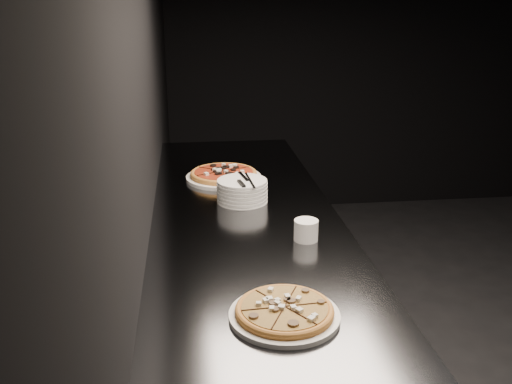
{
  "coord_description": "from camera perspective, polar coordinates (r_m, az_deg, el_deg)",
  "views": [
    {
      "loc": [
        -2.34,
        -2.13,
        1.75
      ],
      "look_at": [
        -2.08,
        0.05,
        0.99
      ],
      "focal_mm": 40.0,
      "sensor_mm": 36.0,
      "label": 1
    }
  ],
  "objects": [
    {
      "name": "wall_back",
      "position": [
        5.2,
        20.52,
        14.01
      ],
      "size": [
        5.0,
        0.02,
        2.8
      ],
      "primitive_type": "cube",
      "color": "black",
      "rests_on": "floor"
    },
    {
      "name": "pizza_tomato",
      "position": [
        2.72,
        -3.25,
        1.72
      ],
      "size": [
        0.42,
        0.42,
        0.04
      ],
      "rotation": [
        0.0,
        0.0,
        0.43
      ],
      "color": "white",
      "rests_on": "counter"
    },
    {
      "name": "ramekin",
      "position": [
        2.04,
        5.03,
        -3.76
      ],
      "size": [
        0.09,
        0.09,
        0.08
      ],
      "color": "silver",
      "rests_on": "counter"
    },
    {
      "name": "counter",
      "position": [
        2.5,
        -1.03,
        -12.07
      ],
      "size": [
        0.74,
        2.44,
        0.92
      ],
      "color": "#55575C",
      "rests_on": "floor"
    },
    {
      "name": "pizza_mushroom",
      "position": [
        1.58,
        2.86,
        -11.86
      ],
      "size": [
        0.3,
        0.3,
        0.04
      ],
      "rotation": [
        0.0,
        0.0,
        0.07
      ],
      "color": "white",
      "rests_on": "counter"
    },
    {
      "name": "plate_stack",
      "position": [
        2.42,
        -1.39,
        0.13
      ],
      "size": [
        0.21,
        0.21,
        0.1
      ],
      "color": "white",
      "rests_on": "counter"
    },
    {
      "name": "wall_left",
      "position": [
        2.16,
        -11.11,
        9.36
      ],
      "size": [
        0.02,
        5.0,
        2.8
      ],
      "primitive_type": "cube",
      "color": "black",
      "rests_on": "floor"
    },
    {
      "name": "cutlery",
      "position": [
        2.39,
        -1.16,
        1.16
      ],
      "size": [
        0.08,
        0.23,
        0.01
      ],
      "rotation": [
        0.0,
        0.0,
        0.17
      ],
      "color": "silver",
      "rests_on": "plate_stack"
    }
  ]
}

